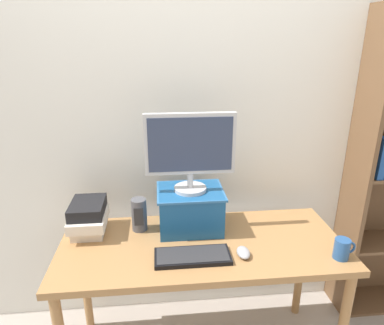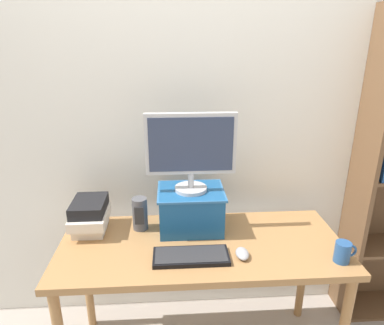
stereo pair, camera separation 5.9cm
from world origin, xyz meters
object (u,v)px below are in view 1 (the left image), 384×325
object	(u,v)px
desk	(202,256)
computer_monitor	(190,149)
riser_box	(190,208)
computer_mouse	(243,252)
book_stack	(88,217)
desk_speaker	(139,215)
coffee_mug	(342,249)
keyboard	(193,256)

from	to	relation	value
desk	computer_monitor	world-z (taller)	computer_monitor
desk	riser_box	bearing A→B (deg)	106.19
computer_mouse	book_stack	bearing A→B (deg)	159.46
computer_monitor	desk_speaker	bearing A→B (deg)	178.20
riser_box	coffee_mug	world-z (taller)	riser_box
coffee_mug	desk_speaker	bearing A→B (deg)	159.55
computer_monitor	book_stack	distance (m)	0.67
computer_mouse	coffee_mug	bearing A→B (deg)	-8.00
keyboard	computer_mouse	distance (m)	0.25
desk	coffee_mug	world-z (taller)	coffee_mug
riser_box	desk_speaker	xyz separation A→B (m)	(-0.28, 0.01, -0.03)
riser_box	computer_mouse	xyz separation A→B (m)	(0.23, -0.30, -0.10)
computer_monitor	computer_mouse	xyz separation A→B (m)	(0.23, -0.29, -0.45)
coffee_mug	keyboard	bearing A→B (deg)	174.56
book_stack	desk	bearing A→B (deg)	-14.95
desk	keyboard	bearing A→B (deg)	-115.65
riser_box	coffee_mug	distance (m)	0.80
computer_monitor	desk_speaker	distance (m)	0.47
riser_box	keyboard	xyz separation A→B (m)	(-0.02, -0.29, -0.11)
computer_monitor	book_stack	world-z (taller)	computer_monitor
computer_mouse	riser_box	bearing A→B (deg)	128.45
keyboard	book_stack	size ratio (longest dim) A/B	1.42
desk	computer_monitor	size ratio (longest dim) A/B	3.12
book_stack	coffee_mug	bearing A→B (deg)	-16.03
computer_mouse	desk_speaker	bearing A→B (deg)	149.72
computer_mouse	book_stack	distance (m)	0.85
computer_mouse	book_stack	world-z (taller)	book_stack
riser_box	keyboard	bearing A→B (deg)	-93.39
riser_box	computer_mouse	world-z (taller)	riser_box
computer_monitor	book_stack	bearing A→B (deg)	179.71
computer_mouse	desk_speaker	size ratio (longest dim) A/B	0.56
riser_box	computer_monitor	size ratio (longest dim) A/B	0.76
book_stack	coffee_mug	distance (m)	1.31
desk	computer_mouse	bearing A→B (deg)	-35.76
keyboard	book_stack	bearing A→B (deg)	151.44
riser_box	desk_speaker	size ratio (longest dim) A/B	1.95
computer_mouse	desk	bearing A→B (deg)	144.24
computer_monitor	computer_mouse	distance (m)	0.59
computer_mouse	book_stack	xyz separation A→B (m)	(-0.79, 0.30, 0.08)
desk	book_stack	xyz separation A→B (m)	(-0.60, 0.16, 0.18)
book_stack	riser_box	bearing A→B (deg)	-0.13
riser_box	coffee_mug	size ratio (longest dim) A/B	3.37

